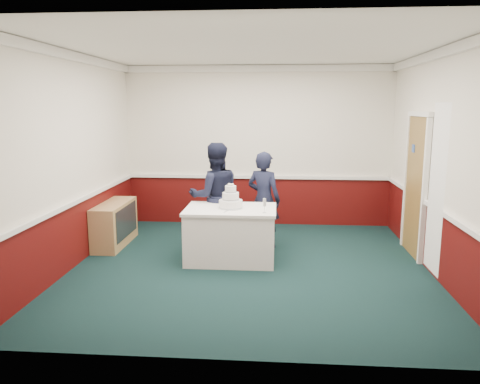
# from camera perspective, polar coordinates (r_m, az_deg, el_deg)

# --- Properties ---
(ground) EXTENTS (5.00, 5.00, 0.00)m
(ground) POSITION_cam_1_polar(r_m,az_deg,el_deg) (6.75, 1.21, -9.08)
(ground) COLOR black
(ground) RESTS_ON ground
(room_shell) EXTENTS (5.00, 5.00, 3.00)m
(room_shell) POSITION_cam_1_polar(r_m,az_deg,el_deg) (6.97, 2.22, 8.06)
(room_shell) COLOR silver
(room_shell) RESTS_ON ground
(sideboard) EXTENTS (0.41, 1.20, 0.70)m
(sideboard) POSITION_cam_1_polar(r_m,az_deg,el_deg) (7.96, -15.03, -3.77)
(sideboard) COLOR #A57550
(sideboard) RESTS_ON ground
(cake_table) EXTENTS (1.32, 0.92, 0.79)m
(cake_table) POSITION_cam_1_polar(r_m,az_deg,el_deg) (6.92, -1.13, -5.12)
(cake_table) COLOR white
(cake_table) RESTS_ON ground
(wedding_cake) EXTENTS (0.35, 0.35, 0.36)m
(wedding_cake) POSITION_cam_1_polar(r_m,az_deg,el_deg) (6.80, -1.15, -1.06)
(wedding_cake) COLOR white
(wedding_cake) RESTS_ON cake_table
(cake_knife) EXTENTS (0.08, 0.21, 0.00)m
(cake_knife) POSITION_cam_1_polar(r_m,az_deg,el_deg) (6.63, -1.57, -2.31)
(cake_knife) COLOR silver
(cake_knife) RESTS_ON cake_table
(champagne_flute) EXTENTS (0.05, 0.05, 0.21)m
(champagne_flute) POSITION_cam_1_polar(r_m,az_deg,el_deg) (6.49, 3.01, -1.38)
(champagne_flute) COLOR silver
(champagne_flute) RESTS_ON cake_table
(person_man) EXTENTS (0.98, 0.86, 1.70)m
(person_man) POSITION_cam_1_polar(r_m,az_deg,el_deg) (7.41, -3.07, -0.51)
(person_man) COLOR black
(person_man) RESTS_ON ground
(person_woman) EXTENTS (0.67, 0.58, 1.55)m
(person_woman) POSITION_cam_1_polar(r_m,az_deg,el_deg) (7.51, 2.91, -0.93)
(person_woman) COLOR black
(person_woman) RESTS_ON ground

